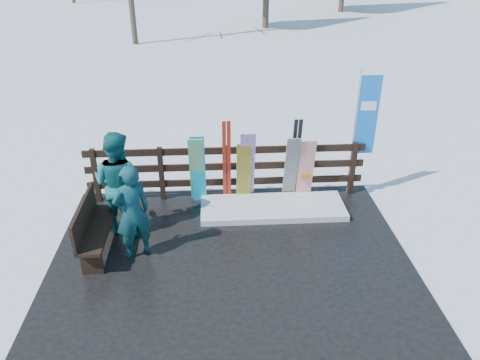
{
  "coord_description": "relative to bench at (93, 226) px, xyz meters",
  "views": [
    {
      "loc": [
        -0.24,
        -6.23,
        4.94
      ],
      "look_at": [
        0.21,
        1.0,
        1.1
      ],
      "focal_mm": 35.0,
      "sensor_mm": 36.0,
      "label": 1
    }
  ],
  "objects": [
    {
      "name": "snowboard_4",
      "position": [
        3.58,
        1.52,
        0.21
      ],
      "size": [
        0.27,
        0.38,
        1.44
      ],
      "primitive_type": "cube",
      "rotation": [
        0.24,
        0.0,
        0.0
      ],
      "color": "black",
      "rests_on": "deck"
    },
    {
      "name": "ground",
      "position": [
        2.3,
        -0.46,
        -0.6
      ],
      "size": [
        700.0,
        700.0,
        0.0
      ],
      "primitive_type": "plane",
      "color": "white",
      "rests_on": "ground"
    },
    {
      "name": "fence",
      "position": [
        2.3,
        1.74,
        0.14
      ],
      "size": [
        5.6,
        0.1,
        1.15
      ],
      "color": "black",
      "rests_on": "deck"
    },
    {
      "name": "ski_pair_a",
      "position": [
        2.31,
        1.59,
        0.36
      ],
      "size": [
        0.16,
        0.18,
        1.76
      ],
      "color": "#A62514",
      "rests_on": "deck"
    },
    {
      "name": "snowboard_2",
      "position": [
        2.64,
        1.52,
        0.15
      ],
      "size": [
        0.29,
        0.29,
        1.34
      ],
      "primitive_type": "cube",
      "rotation": [
        0.2,
        0.0,
        0.0
      ],
      "color": "yellow",
      "rests_on": "deck"
    },
    {
      "name": "snowboard_5",
      "position": [
        3.88,
        1.52,
        0.17
      ],
      "size": [
        0.31,
        0.27,
        1.36
      ],
      "primitive_type": "cube",
      "rotation": [
        0.18,
        0.0,
        0.0
      ],
      "color": "white",
      "rests_on": "deck"
    },
    {
      "name": "ski_pair_b",
      "position": [
        3.67,
        1.59,
        0.37
      ],
      "size": [
        0.17,
        0.29,
        1.78
      ],
      "color": "black",
      "rests_on": "deck"
    },
    {
      "name": "person_front",
      "position": [
        0.71,
        -0.13,
        0.33
      ],
      "size": [
        0.73,
        0.65,
        1.68
      ],
      "primitive_type": "imported",
      "rotation": [
        0.0,
        0.0,
        3.64
      ],
      "color": "#12584E",
      "rests_on": "deck"
    },
    {
      "name": "snow_patch",
      "position": [
        3.19,
        1.14,
        -0.46
      ],
      "size": [
        2.82,
        1.0,
        0.12
      ],
      "primitive_type": "cube",
      "color": "white",
      "rests_on": "deck"
    },
    {
      "name": "bench",
      "position": [
        0.0,
        0.0,
        0.0
      ],
      "size": [
        0.41,
        1.5,
        0.97
      ],
      "color": "black",
      "rests_on": "deck"
    },
    {
      "name": "deck",
      "position": [
        2.3,
        -0.46,
        -0.56
      ],
      "size": [
        6.0,
        5.0,
        0.08
      ],
      "primitive_type": "cube",
      "color": "black",
      "rests_on": "ground"
    },
    {
      "name": "rental_flag",
      "position": [
        5.03,
        1.79,
        1.09
      ],
      "size": [
        0.45,
        0.04,
        2.6
      ],
      "color": "silver",
      "rests_on": "deck"
    },
    {
      "name": "person_back",
      "position": [
        0.37,
        0.68,
        0.44
      ],
      "size": [
        1.13,
        1.02,
        1.92
      ],
      "primitive_type": "imported",
      "rotation": [
        0.0,
        0.0,
        2.77
      ],
      "color": "#146264",
      "rests_on": "deck"
    },
    {
      "name": "snowboard_0",
      "position": [
        1.76,
        1.52,
        0.24
      ],
      "size": [
        0.27,
        0.26,
        1.5
      ],
      "primitive_type": "cube",
      "rotation": [
        0.16,
        0.0,
        0.0
      ],
      "color": "#0CAAD8",
      "rests_on": "deck"
    },
    {
      "name": "snowboard_3",
      "position": [
        2.71,
        1.52,
        0.27
      ],
      "size": [
        0.29,
        0.4,
        1.56
      ],
      "primitive_type": "cube",
      "rotation": [
        0.24,
        0.0,
        0.0
      ],
      "color": "white",
      "rests_on": "deck"
    },
    {
      "name": "snowboard_1",
      "position": [
        1.72,
        1.52,
        0.23
      ],
      "size": [
        0.29,
        0.42,
        1.49
      ],
      "primitive_type": "cube",
      "rotation": [
        0.26,
        0.0,
        0.0
      ],
      "color": "silver",
      "rests_on": "deck"
    }
  ]
}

